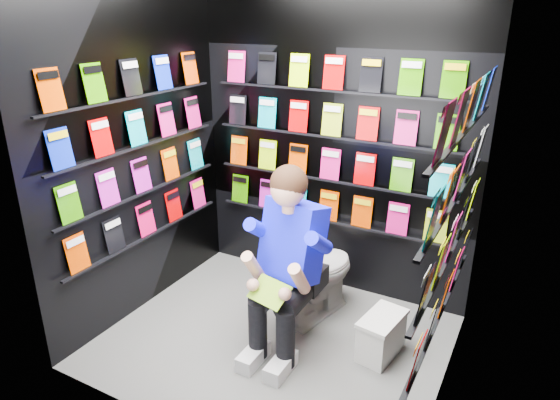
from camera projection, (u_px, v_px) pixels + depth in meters
The scene contains 13 objects.
floor at pixel (274, 340), 3.73m from camera, with size 2.40×2.40×0.00m, color #555553.
wall_back at pixel (333, 142), 4.09m from camera, with size 2.40×0.04×2.60m, color black.
wall_front at pixel (173, 231), 2.45m from camera, with size 2.40×0.04×2.60m, color black.
wall_left at pixel (136, 152), 3.80m from camera, with size 0.04×2.00×2.60m, color black.
wall_right at pixel (464, 208), 2.73m from camera, with size 0.04×2.00×2.60m, color black.
comics_back at pixel (331, 142), 4.06m from camera, with size 2.10×0.06×1.37m, color #EF0B58, non-canonical shape.
comics_left at pixel (139, 152), 3.79m from camera, with size 0.06×1.70×1.37m, color #EF0B58, non-canonical shape.
comics_right at pixel (458, 206), 2.74m from camera, with size 0.06×1.70×1.37m, color #EF0B58, non-canonical shape.
toilet at pixel (315, 272), 3.95m from camera, with size 0.42×0.75×0.73m, color white.
longbox at pixel (381, 337), 3.54m from camera, with size 0.21×0.38×0.29m, color silver.
longbox_lid at pixel (383, 318), 3.48m from camera, with size 0.23×0.40×0.03m, color silver.
reader at pixel (294, 241), 3.48m from camera, with size 0.57×0.83×1.53m, color #090BF2, non-canonical shape.
held_comic at pixel (269, 292), 3.28m from camera, with size 0.28×0.01×0.19m, color green.
Camera 1 is at (1.53, -2.71, 2.32)m, focal length 32.00 mm.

